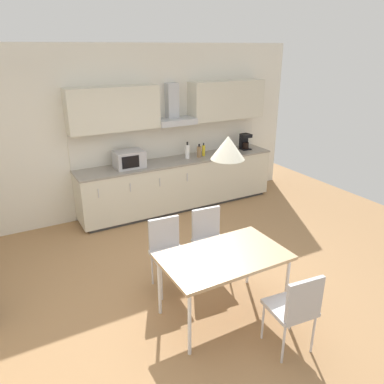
% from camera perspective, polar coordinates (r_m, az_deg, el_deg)
% --- Properties ---
extents(ground_plane, '(8.68, 7.99, 0.02)m').
position_cam_1_polar(ground_plane, '(4.71, 0.48, -14.78)').
color(ground_plane, '#9E754C').
extents(wall_back, '(6.94, 0.10, 2.82)m').
position_cam_1_polar(wall_back, '(6.45, -11.58, 8.79)').
color(wall_back, silver).
rests_on(wall_back, ground_plane).
extents(kitchen_counter, '(3.63, 0.64, 0.90)m').
position_cam_1_polar(kitchen_counter, '(6.76, -2.00, 1.33)').
color(kitchen_counter, '#333333').
rests_on(kitchen_counter, ground_plane).
extents(backsplash_tile, '(3.61, 0.02, 0.57)m').
position_cam_1_polar(backsplash_tile, '(6.80, -3.21, 7.86)').
color(backsplash_tile, silver).
rests_on(backsplash_tile, kitchen_counter).
extents(upper_wall_cabinets, '(3.61, 0.40, 0.68)m').
position_cam_1_polar(upper_wall_cabinets, '(6.54, -2.72, 13.16)').
color(upper_wall_cabinets, beige).
extents(microwave, '(0.48, 0.35, 0.28)m').
position_cam_1_polar(microwave, '(6.24, -9.54, 4.97)').
color(microwave, '#ADADB2').
rests_on(microwave, kitchen_counter).
extents(coffee_maker, '(0.18, 0.19, 0.30)m').
position_cam_1_polar(coffee_maker, '(7.35, 8.04, 7.63)').
color(coffee_maker, black).
rests_on(coffee_maker, kitchen_counter).
extents(bottle_yellow, '(0.06, 0.06, 0.23)m').
position_cam_1_polar(bottle_yellow, '(6.84, 1.77, 6.37)').
color(bottle_yellow, yellow).
rests_on(bottle_yellow, kitchen_counter).
extents(bottle_blue, '(0.07, 0.07, 0.21)m').
position_cam_1_polar(bottle_blue, '(7.05, 4.87, 6.68)').
color(bottle_blue, blue).
rests_on(bottle_blue, kitchen_counter).
extents(bottle_brown, '(0.08, 0.08, 0.24)m').
position_cam_1_polar(bottle_brown, '(6.75, 1.09, 6.18)').
color(bottle_brown, brown).
rests_on(bottle_brown, kitchen_counter).
extents(bottle_white, '(0.08, 0.08, 0.30)m').
position_cam_1_polar(bottle_white, '(6.66, -0.71, 6.20)').
color(bottle_white, white).
rests_on(bottle_white, kitchen_counter).
extents(dining_table, '(1.31, 0.80, 0.74)m').
position_cam_1_polar(dining_table, '(3.97, 4.88, -10.19)').
color(dining_table, tan).
rests_on(dining_table, ground_plane).
extents(chair_far_left, '(0.43, 0.43, 0.87)m').
position_cam_1_polar(chair_far_left, '(4.52, -3.81, -8.34)').
color(chair_far_left, '#B2B2B7').
rests_on(chair_far_left, ground_plane).
extents(chair_far_right, '(0.43, 0.43, 0.87)m').
position_cam_1_polar(chair_far_right, '(4.76, 2.64, -6.64)').
color(chair_far_right, '#B2B2B7').
rests_on(chair_far_right, ground_plane).
extents(chair_near_right, '(0.44, 0.44, 0.87)m').
position_cam_1_polar(chair_near_right, '(3.73, 15.57, -16.35)').
color(chair_near_right, '#B2B2B7').
rests_on(chair_near_right, ground_plane).
extents(pendant_lamp, '(0.32, 0.32, 0.22)m').
position_cam_1_polar(pendant_lamp, '(3.50, 5.49, 6.74)').
color(pendant_lamp, silver).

